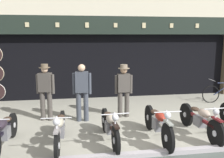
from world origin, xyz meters
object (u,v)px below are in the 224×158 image
Objects in this scene: motorcycle_far_left at (4,131)px; leaning_bicycle at (224,93)px; motorcycle_center_right at (200,120)px; salesman_right at (124,88)px; motorcycle_center at (158,123)px; advert_board_near at (177,54)px; shopkeeper_center at (82,90)px; motorcycle_center_left at (110,126)px; motorcycle_left at (60,129)px; salesman_left at (46,89)px.

leaning_bicycle is at bearing -156.42° from motorcycle_far_left.
salesman_right is at bearing -49.55° from motorcycle_center_right.
advert_board_near is (2.42, 4.56, 1.31)m from motorcycle_center.
motorcycle_center_left is at bearing 116.11° from shopkeeper_center.
motorcycle_far_left is 2.49m from shopkeeper_center.
motorcycle_center_left is at bearing -1.81° from motorcycle_center.
motorcycle_center_right is 4.80m from advert_board_near.
motorcycle_center_left is 0.96× the size of motorcycle_center_right.
leaning_bicycle is at bearing -151.80° from motorcycle_left.
leaning_bicycle is at bearing -134.23° from motorcycle_center_right.
salesman_right is 1.88× the size of advert_board_near.
advert_board_near is (3.60, 4.50, 1.33)m from motorcycle_center_left.
motorcycle_center_left is (1.18, 0.03, 0.00)m from motorcycle_left.
leaning_bicycle is (4.91, 2.91, -0.06)m from motorcycle_center_left.
leaning_bicycle is (6.58, 1.04, -0.59)m from salesman_left.
motorcycle_far_left is 4.79m from motorcycle_center_right.
motorcycle_center_right is at bearing 168.75° from salesman_left.
salesman_right reaches higher than motorcycle_left.
salesman_left is 1.03× the size of salesman_right.
salesman_right is 4.02m from advert_board_near.
shopkeeper_center reaches higher than salesman_right.
advert_board_near is at bearing -117.18° from motorcycle_center.
motorcycle_center_right is 3.83m from leaning_bicycle.
motorcycle_center_left reaches higher than leaning_bicycle.
advert_board_near is (1.24, 4.45, 1.32)m from motorcycle_center_right.
motorcycle_center_right reaches higher than leaning_bicycle.
advert_board_near is at bearing -108.13° from motorcycle_center_right.
motorcycle_center_left is at bearing -128.66° from advert_board_near.
motorcycle_center is 2.51m from shopkeeper_center.
advert_board_near reaches higher than salesman_right.
motorcycle_far_left is at bearing 115.33° from leaning_bicycle.
motorcycle_far_left is at bearing 47.03° from shopkeeper_center.
motorcycle_far_left is at bearing 29.85° from salesman_right.
motorcycle_center_left is 2.57m from salesman_left.
motorcycle_center_left is at bearing 124.70° from leaning_bicycle.
leaning_bicycle is (6.09, 2.95, -0.05)m from motorcycle_left.
motorcycle_center_left is at bearing -176.00° from motorcycle_left.
advert_board_near is (6.03, 4.46, 1.34)m from motorcycle_far_left.
advert_board_near is 2.48m from leaning_bicycle.
leaning_bicycle is at bearing -152.13° from motorcycle_center_left.
salesman_right is (3.14, 1.78, 0.52)m from motorcycle_far_left.
salesman_left is 1.11m from shopkeeper_center.
salesman_right is (2.38, -0.04, -0.02)m from salesman_left.
salesman_right is at bearing -133.01° from motorcycle_left.
salesman_left is 6.69m from leaning_bicycle.
shopkeeper_center is 1.94× the size of advert_board_near.
motorcycle_center_left is 1.19m from motorcycle_center.
shopkeeper_center is 5.14m from advert_board_near.
motorcycle_center is 1.01× the size of motorcycle_center_right.
motorcycle_far_left is 1.11× the size of salesman_left.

